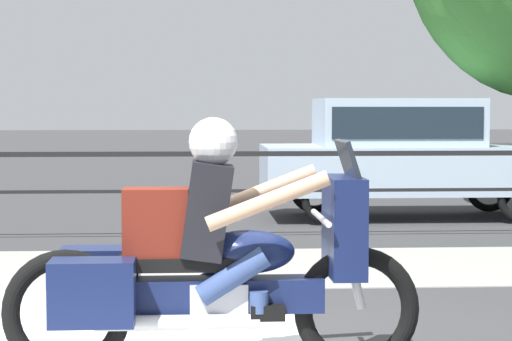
{
  "coord_description": "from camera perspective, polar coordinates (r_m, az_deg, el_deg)",
  "views": [
    {
      "loc": [
        -0.1,
        -6.37,
        1.6
      ],
      "look_at": [
        0.37,
        1.08,
        1.11
      ],
      "focal_mm": 70.0,
      "sensor_mm": 36.0,
      "label": 1
    }
  ],
  "objects": [
    {
      "name": "sidewalk_band",
      "position": [
        9.9,
        -2.98,
        -5.56
      ],
      "size": [
        44.0,
        2.4,
        0.01
      ],
      "primitive_type": "cube",
      "color": "#99968E",
      "rests_on": "ground"
    },
    {
      "name": "fence_railing",
      "position": [
        11.93,
        -3.1,
        0.03
      ],
      "size": [
        36.0,
        0.05,
        1.06
      ],
      "color": "black",
      "rests_on": "ground"
    },
    {
      "name": "motorcycle",
      "position": [
        5.94,
        -2.72,
        -5.24
      ],
      "size": [
        2.49,
        0.76,
        1.53
      ],
      "rotation": [
        0.0,
        0.0,
        0.08
      ],
      "color": "black",
      "rests_on": "ground"
    },
    {
      "name": "parked_car",
      "position": [
        14.31,
        8.63,
        1.15
      ],
      "size": [
        4.3,
        1.7,
        1.7
      ],
      "rotation": [
        0.0,
        0.0,
        0.02
      ],
      "color": "#9EB2C6",
      "rests_on": "ground"
    }
  ]
}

